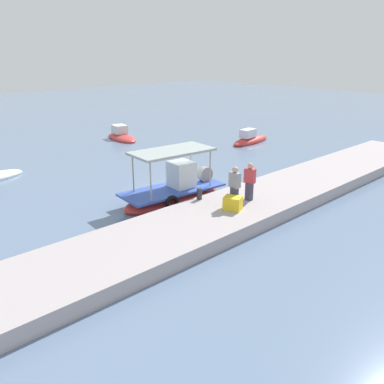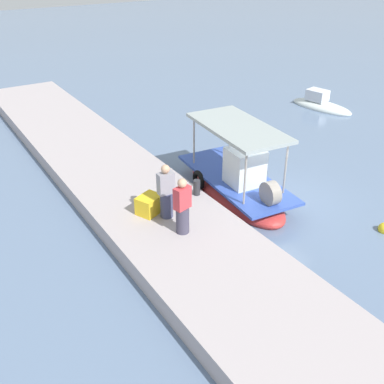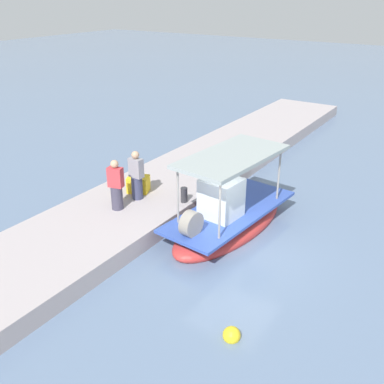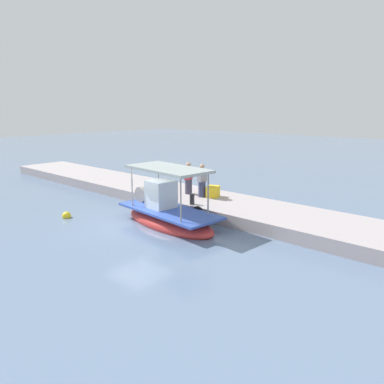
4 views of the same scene
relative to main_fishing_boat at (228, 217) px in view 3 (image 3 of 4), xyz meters
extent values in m
plane|color=slate|center=(1.02, 0.88, -0.48)|extent=(120.00, 120.00, 0.00)
cube|color=#ABA0A3|center=(1.02, -3.38, -0.19)|extent=(36.00, 3.85, 0.59)
ellipsoid|color=red|center=(-0.09, 0.02, -0.35)|extent=(5.65, 2.59, 0.97)
cube|color=#3552AD|center=(-0.09, 0.02, 0.19)|extent=(5.43, 2.57, 0.10)
cube|color=silver|center=(0.46, -0.04, 0.83)|extent=(1.20, 1.25, 1.39)
cylinder|color=gray|center=(1.73, 0.64, 1.11)|extent=(0.07, 0.07, 1.94)
cylinder|color=gray|center=(1.58, -0.94, 1.11)|extent=(0.07, 0.07, 1.94)
cylinder|color=gray|center=(-1.76, 0.97, 1.11)|extent=(0.07, 0.07, 1.94)
cylinder|color=gray|center=(-1.91, -0.61, 1.11)|extent=(0.07, 0.07, 1.94)
cube|color=#9CA7A6|center=(-0.09, 0.02, 2.14)|extent=(4.17, 2.35, 0.12)
torus|color=black|center=(-1.01, -0.99, -0.01)|extent=(0.75, 0.25, 0.74)
cylinder|color=gray|center=(1.98, -0.18, 0.59)|extent=(0.83, 0.42, 0.80)
cylinder|color=#393D5C|center=(0.73, -3.33, 0.52)|extent=(0.41, 0.41, 0.83)
cube|color=gray|center=(0.73, -3.33, 1.28)|extent=(0.30, 0.52, 0.69)
sphere|color=tan|center=(0.73, -3.33, 1.76)|extent=(0.27, 0.27, 0.27)
cylinder|color=#413D51|center=(1.74, -3.36, 0.52)|extent=(0.48, 0.48, 0.82)
cube|color=#C93A41|center=(1.74, -3.36, 1.27)|extent=(0.39, 0.55, 0.68)
sphere|color=tan|center=(1.74, -3.36, 1.75)|extent=(0.27, 0.27, 0.27)
cylinder|color=#2D2D33|center=(0.05, -1.76, 0.38)|extent=(0.24, 0.24, 0.54)
cube|color=yellow|center=(0.24, -3.68, 0.40)|extent=(0.85, 0.93, 0.59)
sphere|color=yellow|center=(4.48, 2.60, -0.40)|extent=(0.43, 0.43, 0.43)
camera|label=1|loc=(-12.41, -14.61, 6.77)|focal=37.90mm
camera|label=2|loc=(11.38, -9.19, 7.67)|focal=42.32mm
camera|label=3|loc=(11.66, 6.23, 6.98)|focal=41.44mm
camera|label=4|loc=(-11.46, 11.22, 4.74)|focal=33.64mm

